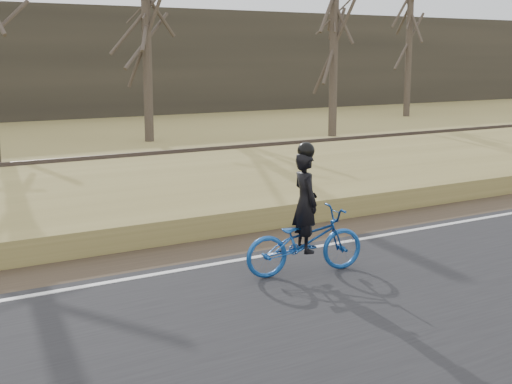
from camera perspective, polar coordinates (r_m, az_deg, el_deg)
ground at (r=11.97m, az=2.24°, el=-5.45°), size 120.00×120.00×0.00m
road at (r=10.08m, az=10.26°, el=-8.61°), size 120.00×6.00×0.06m
edge_line at (r=12.11m, az=1.72°, el=-4.93°), size 120.00×0.12×0.01m
shoulder at (r=12.94m, az=-0.72°, el=-4.10°), size 120.00×1.60×0.04m
embankment at (r=15.48m, az=-6.43°, el=-0.91°), size 120.00×5.00×0.44m
ballast at (r=18.93m, az=-11.35°, el=1.12°), size 120.00×3.00×0.45m
railroad at (r=18.88m, az=-11.38°, el=2.03°), size 120.00×2.40×0.29m
cyclist at (r=10.92m, az=3.93°, el=-3.28°), size 2.01×1.00×2.03m
bare_tree_center at (r=28.55m, az=-8.76°, el=12.68°), size 0.36×0.36×8.65m
bare_tree_right at (r=30.31m, az=6.26°, el=11.63°), size 0.36×0.36×7.59m
bare_tree_far_right at (r=40.98m, az=12.17°, el=12.12°), size 0.36×0.36×8.83m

